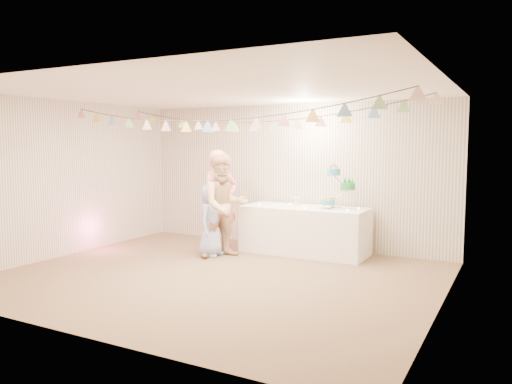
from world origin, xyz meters
The scene contains 24 objects.
floor centered at (0.00, 0.00, 0.00)m, with size 6.00×6.00×0.00m, color brown.
ceiling centered at (0.00, 0.00, 2.60)m, with size 6.00×6.00×0.00m, color white.
back_wall centered at (0.00, 2.50, 1.30)m, with size 6.00×6.00×0.00m, color silver.
front_wall centered at (0.00, -2.50, 1.30)m, with size 6.00×6.00×0.00m, color silver.
left_wall centered at (-3.00, 0.00, 1.30)m, with size 5.00×5.00×0.00m, color silver.
right_wall centered at (3.00, 0.00, 1.30)m, with size 5.00×5.00×0.00m, color silver.
table centered at (0.50, 2.00, 0.40)m, with size 2.15×0.86×0.80m, color white.
cake_stand centered at (1.05, 2.05, 1.09)m, with size 0.62×0.36×0.69m, color silver, non-canonical shape.
cake_bottom centered at (0.90, 1.99, 0.84)m, with size 0.31×0.31×0.15m, color #2BACCA, non-canonical shape.
cake_middle centered at (1.23, 2.14, 1.11)m, with size 0.27×0.27×0.22m, color #1E8A3A, non-canonical shape.
cake_top_tier centered at (0.99, 2.02, 1.38)m, with size 0.25×0.25×0.19m, color #44AFD6, non-canonical shape.
platter centered at (0.00, 1.95, 0.76)m, with size 0.34×0.34×0.02m, color white.
posy centered at (0.32, 2.05, 0.83)m, with size 0.14×0.14×0.16m, color white, non-canonical shape.
person_adult_a centered at (-0.79, 1.35, 0.89)m, with size 0.65×0.43×1.78m, color pink.
person_adult_b centered at (-0.57, 1.13, 0.85)m, with size 0.83×0.65×1.71m, color #E2B58B.
person_child centered at (-0.80, 1.07, 0.61)m, with size 0.60×0.39×1.22m, color #9AAADA.
bunting_back centered at (0.00, 1.10, 2.35)m, with size 5.60×1.10×0.40m, color pink, non-canonical shape.
bunting_front centered at (0.00, -0.20, 2.32)m, with size 5.60×0.90×0.36m, color #72A5E5, non-canonical shape.
tealight_0 centered at (-0.30, 1.85, 0.82)m, with size 0.04×0.04×0.03m, color #FFD88C.
tealight_1 centered at (0.15, 2.18, 0.82)m, with size 0.04×0.04×0.03m, color #FFD88C.
tealight_2 centered at (0.60, 1.78, 0.82)m, with size 0.04×0.04×0.03m, color #FFD88C.
tealight_3 centered at (0.85, 2.22, 0.82)m, with size 0.04×0.04×0.03m, color #FFD88C.
tealight_4 centered at (1.32, 1.82, 0.82)m, with size 0.04×0.04×0.03m, color #FFD88C.
tealight_5 centered at (1.40, 2.15, 0.82)m, with size 0.04×0.04×0.03m, color #FFD88C.
Camera 1 is at (3.76, -5.86, 1.88)m, focal length 35.00 mm.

